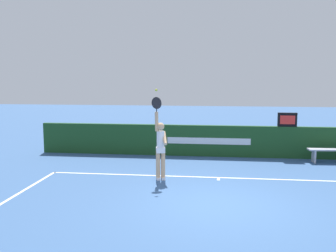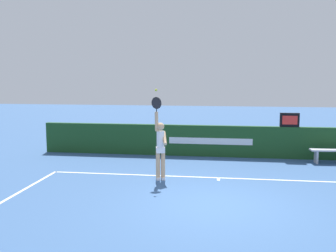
{
  "view_description": "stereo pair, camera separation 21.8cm",
  "coord_description": "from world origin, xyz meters",
  "views": [
    {
      "loc": [
        -0.09,
        -8.81,
        2.95
      ],
      "look_at": [
        -1.45,
        2.17,
        1.53
      ],
      "focal_mm": 41.86,
      "sensor_mm": 36.0,
      "label": 1
    },
    {
      "loc": [
        0.12,
        -8.78,
        2.95
      ],
      "look_at": [
        -1.45,
        2.17,
        1.53
      ],
      "focal_mm": 41.86,
      "sensor_mm": 36.0,
      "label": 2
    }
  ],
  "objects": [
    {
      "name": "ground_plane",
      "position": [
        0.0,
        0.0,
        0.0
      ],
      "size": [
        60.0,
        60.0,
        0.0
      ],
      "primitive_type": "plane",
      "color": "#355788"
    },
    {
      "name": "court_lines",
      "position": [
        0.0,
        -0.33,
        0.0
      ],
      "size": [
        10.13,
        5.69,
        0.0
      ],
      "color": "white",
      "rests_on": "ground"
    },
    {
      "name": "back_wall",
      "position": [
        -0.0,
        5.53,
        0.57
      ],
      "size": [
        13.42,
        0.21,
        1.15
      ],
      "color": "#19441E",
      "rests_on": "ground"
    },
    {
      "name": "speed_display",
      "position": [
        2.44,
        5.52,
        1.4
      ],
      "size": [
        0.67,
        0.15,
        0.5
      ],
      "color": "black",
      "rests_on": "back_wall"
    },
    {
      "name": "tennis_player",
      "position": [
        -1.65,
        2.04,
        0.98
      ],
      "size": [
        0.5,
        0.47,
        2.39
      ],
      "color": "tan",
      "rests_on": "ground"
    },
    {
      "name": "tennis_ball",
      "position": [
        -1.74,
        1.89,
        2.56
      ],
      "size": [
        0.07,
        0.07,
        0.07
      ],
      "color": "#CDDB2F"
    },
    {
      "name": "courtside_bench_near",
      "position": [
        3.89,
        4.94,
        0.37
      ],
      "size": [
        1.7,
        0.49,
        0.48
      ],
      "color": "#ADAEBB",
      "rests_on": "ground"
    }
  ]
}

